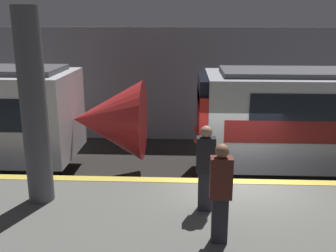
% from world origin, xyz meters
% --- Properties ---
extents(ground_plane, '(120.00, 120.00, 0.00)m').
position_xyz_m(ground_plane, '(0.00, 0.00, 0.00)').
color(ground_plane, '#282623').
extents(platform, '(40.00, 3.62, 1.14)m').
position_xyz_m(platform, '(0.00, -1.81, 0.56)').
color(platform, slate).
rests_on(platform, ground).
extents(station_rear_barrier, '(50.00, 0.15, 4.62)m').
position_xyz_m(station_rear_barrier, '(0.00, 6.91, 2.31)').
color(station_rear_barrier, gray).
rests_on(station_rear_barrier, ground).
extents(support_pillar_near, '(0.54, 0.54, 4.09)m').
position_xyz_m(support_pillar_near, '(-4.48, -1.31, 3.17)').
color(support_pillar_near, '#56565B').
rests_on(support_pillar_near, platform).
extents(person_waiting, '(0.38, 0.24, 1.80)m').
position_xyz_m(person_waiting, '(-0.94, -1.63, 2.09)').
color(person_waiting, '#2D2D38').
rests_on(person_waiting, platform).
extents(person_walking, '(0.38, 0.24, 1.82)m').
position_xyz_m(person_walking, '(-0.73, -2.82, 2.10)').
color(person_walking, '#2D2D38').
rests_on(person_walking, platform).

